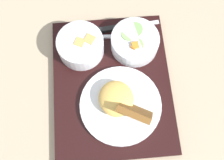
% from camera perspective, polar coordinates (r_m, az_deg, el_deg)
% --- Properties ---
extents(ground_plane, '(4.00, 4.00, 0.00)m').
position_cam_1_polar(ground_plane, '(0.77, -0.00, -1.21)').
color(ground_plane, tan).
extents(serving_tray, '(0.43, 0.36, 0.02)m').
position_cam_1_polar(serving_tray, '(0.76, -0.00, -0.99)').
color(serving_tray, black).
rests_on(serving_tray, ground_plane).
extents(bowl_salad, '(0.13, 0.13, 0.06)m').
position_cam_1_polar(bowl_salad, '(0.77, 4.65, 7.78)').
color(bowl_salad, silver).
rests_on(bowl_salad, serving_tray).
extents(bowl_soup, '(0.13, 0.13, 0.06)m').
position_cam_1_polar(bowl_soup, '(0.77, -6.40, 7.05)').
color(bowl_soup, silver).
rests_on(bowl_soup, serving_tray).
extents(plate_main, '(0.21, 0.21, 0.08)m').
position_cam_1_polar(plate_main, '(0.72, 1.66, -4.85)').
color(plate_main, silver).
rests_on(plate_main, serving_tray).
extents(knife, '(0.02, 0.20, 0.01)m').
position_cam_1_polar(knife, '(0.81, 0.21, 10.41)').
color(knife, silver).
rests_on(knife, serving_tray).
extents(spoon, '(0.05, 0.18, 0.01)m').
position_cam_1_polar(spoon, '(0.80, 1.30, 8.84)').
color(spoon, silver).
rests_on(spoon, serving_tray).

